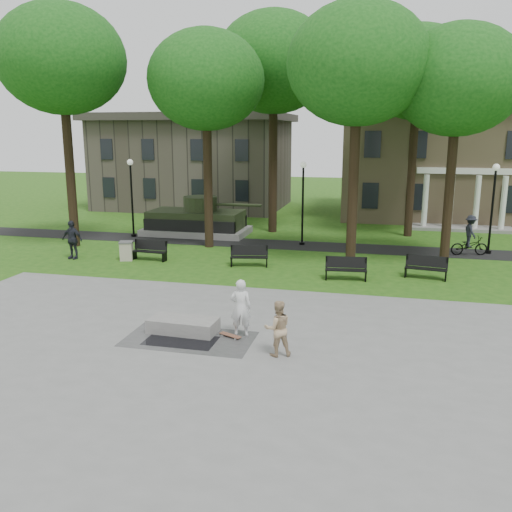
{
  "coord_description": "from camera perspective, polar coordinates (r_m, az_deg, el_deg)",
  "views": [
    {
      "loc": [
        5.03,
        -17.95,
        6.32
      ],
      "look_at": [
        0.03,
        2.91,
        1.4
      ],
      "focal_mm": 38.0,
      "sensor_mm": 36.0,
      "label": 1
    }
  ],
  "objects": [
    {
      "name": "tree_5",
      "position": [
        34.64,
        16.67,
        17.96
      ],
      "size": [
        6.4,
        6.4,
        12.44
      ],
      "color": "black",
      "rests_on": "ground"
    },
    {
      "name": "puddle",
      "position": [
        17.1,
        -7.93,
        -8.82
      ],
      "size": [
        2.2,
        1.2,
        0.0
      ],
      "primitive_type": "cube",
      "color": "black",
      "rests_on": "plaza"
    },
    {
      "name": "tank_monument",
      "position": [
        34.38,
        -6.24,
        3.71
      ],
      "size": [
        7.45,
        3.4,
        2.4
      ],
      "color": "gray",
      "rests_on": "ground"
    },
    {
      "name": "skateboarder",
      "position": [
        17.05,
        -1.62,
        -5.46
      ],
      "size": [
        0.73,
        0.53,
        1.85
      ],
      "primitive_type": "imported",
      "rotation": [
        0.0,
        0.0,
        3.27
      ],
      "color": "silver",
      "rests_on": "plaza"
    },
    {
      "name": "ground",
      "position": [
        19.68,
        -2.07,
        -5.82
      ],
      "size": [
        120.0,
        120.0,
        0.0
      ],
      "primitive_type": "plane",
      "color": "#1E4C11",
      "rests_on": "ground"
    },
    {
      "name": "lamp_left",
      "position": [
        33.96,
        -12.97,
        6.64
      ],
      "size": [
        0.36,
        0.36,
        4.73
      ],
      "color": "black",
      "rests_on": "ground"
    },
    {
      "name": "cyclist",
      "position": [
        30.42,
        21.58,
        1.68
      ],
      "size": [
        2.01,
        1.19,
        2.12
      ],
      "rotation": [
        0.0,
        0.0,
        1.8
      ],
      "color": "black",
      "rests_on": "ground"
    },
    {
      "name": "concrete_block",
      "position": [
        17.72,
        -7.67,
        -7.24
      ],
      "size": [
        2.24,
        1.09,
        0.45
      ],
      "primitive_type": "cube",
      "rotation": [
        0.0,
        0.0,
        -0.04
      ],
      "color": "gray",
      "rests_on": "plaza"
    },
    {
      "name": "park_bench_0",
      "position": [
        27.8,
        -11.12,
        0.64
      ],
      "size": [
        1.82,
        0.63,
        1.0
      ],
      "rotation": [
        0.0,
        0.0,
        -0.06
      ],
      "color": "black",
      "rests_on": "ground"
    },
    {
      "name": "friend_watching",
      "position": [
        15.63,
        2.3,
        -7.61
      ],
      "size": [
        0.98,
        0.89,
        1.64
      ],
      "primitive_type": "imported",
      "rotation": [
        0.0,
        0.0,
        3.56
      ],
      "color": "tan",
      "rests_on": "plaza"
    },
    {
      "name": "trash_bin",
      "position": [
        28.02,
        -13.48,
        0.54
      ],
      "size": [
        0.83,
        0.83,
        0.96
      ],
      "rotation": [
        0.0,
        0.0,
        0.31
      ],
      "color": "#BFB49D",
      "rests_on": "ground"
    },
    {
      "name": "tree_0",
      "position": [
        32.09,
        -19.79,
        18.84
      ],
      "size": [
        6.8,
        6.8,
        12.97
      ],
      "color": "black",
      "rests_on": "ground"
    },
    {
      "name": "skateboard",
      "position": [
        17.23,
        -2.72,
        -8.41
      ],
      "size": [
        0.79,
        0.51,
        0.07
      ],
      "primitive_type": "cube",
      "rotation": [
        0.0,
        0.0,
        -0.43
      ],
      "color": "brown",
      "rests_on": "plaza"
    },
    {
      "name": "park_bench_1",
      "position": [
        26.06,
        -0.68,
        0.07
      ],
      "size": [
        1.85,
        0.87,
        1.0
      ],
      "rotation": [
        0.0,
        0.0,
        0.2
      ],
      "color": "black",
      "rests_on": "ground"
    },
    {
      "name": "tree_1",
      "position": [
        30.11,
        -5.29,
        17.89
      ],
      "size": [
        6.2,
        6.2,
        11.63
      ],
      "color": "black",
      "rests_on": "ground"
    },
    {
      "name": "tree_4",
      "position": [
        34.9,
        1.87,
        19.62
      ],
      "size": [
        7.2,
        7.2,
        13.5
      ],
      "color": "black",
      "rests_on": "ground"
    },
    {
      "name": "park_bench_2",
      "position": [
        23.98,
        9.47,
        -1.24
      ],
      "size": [
        1.83,
        0.68,
        1.0
      ],
      "rotation": [
        0.0,
        0.0,
        0.09
      ],
      "color": "black",
      "rests_on": "ground"
    },
    {
      "name": "building_left",
      "position": [
        47.32,
        -6.44,
        9.55
      ],
      "size": [
        15.0,
        10.0,
        7.2
      ],
      "primitive_type": "cube",
      "color": "#4C443D",
      "rests_on": "ground"
    },
    {
      "name": "plaza",
      "position": [
        15.25,
        -7.2,
        -11.62
      ],
      "size": [
        22.0,
        16.0,
        0.02
      ],
      "primitive_type": "cube",
      "color": "gray",
      "rests_on": "ground"
    },
    {
      "name": "tree_3",
      "position": [
        27.7,
        20.5,
        16.86
      ],
      "size": [
        6.0,
        6.0,
        11.19
      ],
      "color": "black",
      "rests_on": "ground"
    },
    {
      "name": "footpath",
      "position": [
        31.01,
        3.86,
        1.15
      ],
      "size": [
        44.0,
        2.6,
        0.01
      ],
      "primitive_type": "cube",
      "color": "black",
      "rests_on": "ground"
    },
    {
      "name": "pedestrian_walker",
      "position": [
        29.02,
        -18.79,
        1.64
      ],
      "size": [
        1.19,
        0.58,
        1.97
      ],
      "primitive_type": "imported",
      "rotation": [
        0.0,
        0.0,
        -0.09
      ],
      "color": "#21232C",
      "rests_on": "ground"
    },
    {
      "name": "tree_2",
      "position": [
        26.66,
        10.7,
        19.17
      ],
      "size": [
        6.6,
        6.6,
        12.16
      ],
      "color": "black",
      "rests_on": "ground"
    },
    {
      "name": "building_right",
      "position": [
        44.27,
        20.2,
        9.59
      ],
      "size": [
        17.0,
        12.0,
        8.6
      ],
      "color": "#9E8460",
      "rests_on": "ground"
    },
    {
      "name": "park_bench_3",
      "position": [
        25.01,
        17.45,
        -1.08
      ],
      "size": [
        1.85,
        0.8,
        1.0
      ],
      "rotation": [
        0.0,
        0.0,
        -0.16
      ],
      "color": "black",
      "rests_on": "ground"
    },
    {
      "name": "lamp_right",
      "position": [
        30.94,
        23.67,
        5.3
      ],
      "size": [
        0.36,
        0.36,
        4.73
      ],
      "color": "black",
      "rests_on": "ground"
    },
    {
      "name": "lamp_mid",
      "position": [
        30.79,
        4.95,
        6.3
      ],
      "size": [
        0.36,
        0.36,
        4.73
      ],
      "color": "black",
      "rests_on": "ground"
    }
  ]
}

